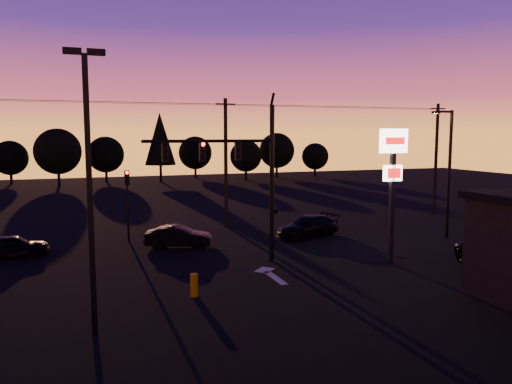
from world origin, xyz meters
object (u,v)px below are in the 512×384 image
at_px(suv_parked, 500,256).
at_px(parking_lot_light, 89,174).
at_px(streetlight, 448,168).
at_px(car_right, 308,226).
at_px(car_left, 13,246).
at_px(bollard, 194,285).
at_px(car_mid, 178,236).
at_px(secondary_signal, 127,195).
at_px(pylon_sign, 393,167).
at_px(traffic_signal_mast, 242,166).

bearing_deg(suv_parked, parking_lot_light, -168.33).
height_order(streetlight, car_right, streetlight).
relative_size(parking_lot_light, suv_parked, 1.95).
height_order(streetlight, car_left, streetlight).
relative_size(bollard, car_mid, 0.24).
height_order(secondary_signal, pylon_sign, pylon_sign).
bearing_deg(suv_parked, traffic_signal_mast, 161.69).
relative_size(pylon_sign, suv_parked, 1.45).
relative_size(pylon_sign, car_left, 1.88).
bearing_deg(car_right, pylon_sign, -12.14).
relative_size(secondary_signal, car_right, 0.95).
relative_size(parking_lot_light, car_right, 2.00).
bearing_deg(car_right, car_left, -111.29).
bearing_deg(bollard, streetlight, 18.35).
xyz_separation_m(traffic_signal_mast, car_right, (6.07, 4.94, -4.27)).
bearing_deg(car_left, suv_parked, -121.90).
xyz_separation_m(secondary_signal, streetlight, (18.91, -5.99, 1.56)).
bearing_deg(suv_parked, pylon_sign, 153.73).
relative_size(secondary_signal, suv_parked, 0.93).
height_order(bollard, suv_parked, suv_parked).
relative_size(traffic_signal_mast, streetlight, 1.07).
bearing_deg(streetlight, suv_parked, -110.66).
distance_m(parking_lot_light, car_right, 18.58).
relative_size(parking_lot_light, bollard, 9.78).
height_order(parking_lot_light, pylon_sign, parking_lot_light).
height_order(secondary_signal, bollard, secondary_signal).
bearing_deg(bollard, car_right, 44.03).
xyz_separation_m(bollard, car_mid, (1.13, 9.02, 0.16)).
bearing_deg(car_left, secondary_signal, -77.44).
xyz_separation_m(bollard, suv_parked, (14.92, -1.00, 0.18)).
xyz_separation_m(car_mid, suv_parked, (13.79, -10.03, 0.02)).
height_order(traffic_signal_mast, car_right, traffic_signal_mast).
distance_m(bollard, car_mid, 9.10).
distance_m(car_left, suv_parked, 24.93).
bearing_deg(pylon_sign, secondary_signal, 140.23).
bearing_deg(car_mid, pylon_sign, -106.89).
xyz_separation_m(traffic_signal_mast, secondary_signal, (-4.90, 7.49, -2.07)).
bearing_deg(suv_parked, bollard, -177.34).
bearing_deg(car_right, bollard, -65.98).
bearing_deg(pylon_sign, suv_parked, -32.78).
height_order(car_right, suv_parked, car_right).
height_order(pylon_sign, car_right, pylon_sign).
xyz_separation_m(car_left, car_mid, (8.77, -0.59, 0.01)).
distance_m(parking_lot_light, bollard, 6.77).
xyz_separation_m(parking_lot_light, suv_parked, (18.84, 1.70, -4.62)).
xyz_separation_m(car_mid, car_right, (8.41, 0.20, 0.03)).
relative_size(pylon_sign, car_right, 1.49).
xyz_separation_m(traffic_signal_mast, car_mid, (-2.34, 4.73, -4.31)).
bearing_deg(traffic_signal_mast, car_mid, 116.34).
relative_size(bollard, car_right, 0.20).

